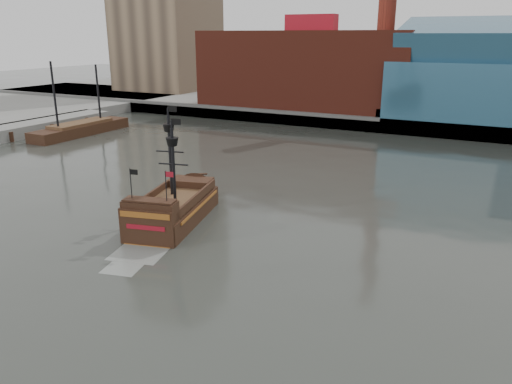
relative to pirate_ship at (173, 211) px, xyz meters
The scene contains 6 objects.
ground 15.50m from the pirate_ship, 44.74° to the right, with size 400.00×400.00×0.00m, color #272924.
promenade_far 81.86m from the pirate_ship, 82.29° to the left, with size 220.00×60.00×2.00m, color slate.
seawall 52.77m from the pirate_ship, 77.99° to the left, with size 220.00×1.00×2.60m, color #4C4C49.
pier 50.75m from the pirate_ship, 157.87° to the left, with size 6.00×40.00×2.00m, color slate.
pirate_ship is the anchor object (origin of this frame).
docked_vessel 47.03m from the pirate_ship, 145.49° to the left, with size 4.36×19.00×12.90m.
Camera 1 is at (15.12, -23.45, 16.31)m, focal length 35.00 mm.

